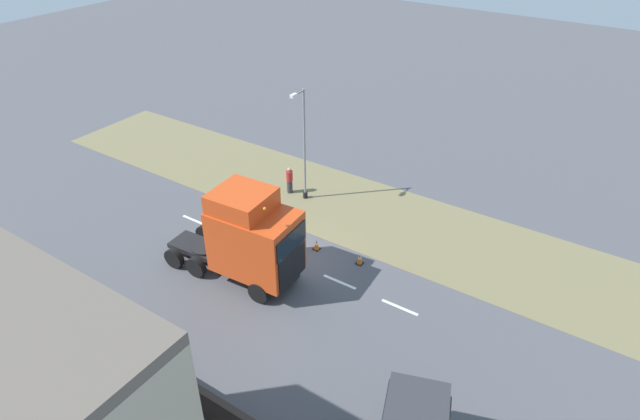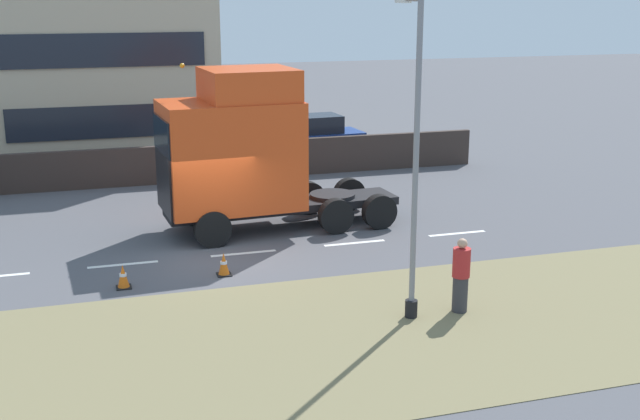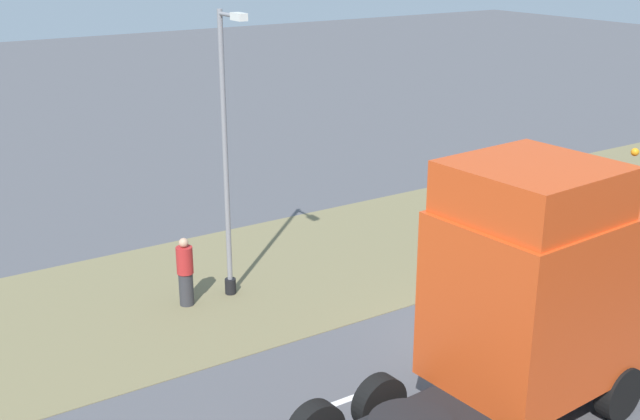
{
  "view_description": "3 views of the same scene",
  "coord_description": "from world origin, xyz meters",
  "px_view_note": "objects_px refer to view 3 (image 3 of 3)",
  "views": [
    {
      "loc": [
        16.94,
        12.57,
        16.76
      ],
      "look_at": [
        -1.16,
        0.61,
        2.81
      ],
      "focal_mm": 30.0,
      "sensor_mm": 36.0,
      "label": 1
    },
    {
      "loc": [
        -20.43,
        3.35,
        6.83
      ],
      "look_at": [
        -0.51,
        -2.72,
        1.19
      ],
      "focal_mm": 45.0,
      "sensor_mm": 36.0,
      "label": 2
    },
    {
      "loc": [
        10.76,
        -11.28,
        8.32
      ],
      "look_at": [
        -2.17,
        -2.82,
        3.03
      ],
      "focal_mm": 45.0,
      "sensor_mm": 36.0,
      "label": 3
    }
  ],
  "objects_px": {
    "traffic_cone_lead": "(513,281)",
    "pedestrian": "(185,273)",
    "lamp_post": "(228,168)",
    "traffic_cone_trailing": "(442,308)",
    "lorry_cab": "(535,291)"
  },
  "relations": [
    {
      "from": "lorry_cab",
      "to": "lamp_post",
      "type": "height_order",
      "value": "lamp_post"
    },
    {
      "from": "pedestrian",
      "to": "lamp_post",
      "type": "bearing_deg",
      "value": 84.33
    },
    {
      "from": "lorry_cab",
      "to": "traffic_cone_trailing",
      "type": "distance_m",
      "value": 4.38
    },
    {
      "from": "traffic_cone_lead",
      "to": "traffic_cone_trailing",
      "type": "distance_m",
      "value": 2.48
    },
    {
      "from": "lamp_post",
      "to": "traffic_cone_trailing",
      "type": "bearing_deg",
      "value": 42.04
    },
    {
      "from": "traffic_cone_lead",
      "to": "lamp_post",
      "type": "bearing_deg",
      "value": -121.41
    },
    {
      "from": "lamp_post",
      "to": "pedestrian",
      "type": "bearing_deg",
      "value": -95.67
    },
    {
      "from": "pedestrian",
      "to": "traffic_cone_lead",
      "type": "bearing_deg",
      "value": 62.22
    },
    {
      "from": "lamp_post",
      "to": "lorry_cab",
      "type": "bearing_deg",
      "value": 16.57
    },
    {
      "from": "lamp_post",
      "to": "pedestrian",
      "type": "height_order",
      "value": "lamp_post"
    },
    {
      "from": "traffic_cone_lead",
      "to": "pedestrian",
      "type": "bearing_deg",
      "value": -117.78
    },
    {
      "from": "lamp_post",
      "to": "traffic_cone_lead",
      "type": "distance_m",
      "value": 7.5
    },
    {
      "from": "lorry_cab",
      "to": "pedestrian",
      "type": "xyz_separation_m",
      "value": [
        -7.54,
        -3.36,
        -1.57
      ]
    },
    {
      "from": "lamp_post",
      "to": "traffic_cone_lead",
      "type": "height_order",
      "value": "lamp_post"
    },
    {
      "from": "lorry_cab",
      "to": "lamp_post",
      "type": "relative_size",
      "value": 1.05
    }
  ]
}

